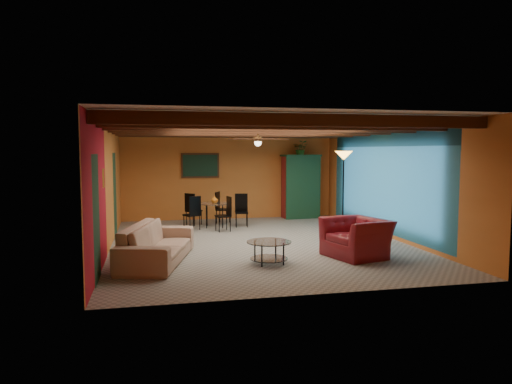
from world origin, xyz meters
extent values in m
cube|color=gray|center=(0.00, 0.00, 0.00)|extent=(6.50, 8.00, 0.01)
cube|color=silver|center=(0.00, 0.00, 2.70)|extent=(6.50, 8.00, 0.01)
cube|color=orange|center=(0.00, 4.00, 1.35)|extent=(6.50, 0.02, 2.70)
cube|color=#AB1322|center=(-3.25, 0.00, 1.35)|extent=(0.02, 8.00, 2.70)
cube|color=teal|center=(3.25, 0.00, 1.35)|extent=(0.02, 8.00, 2.70)
imported|color=tan|center=(-2.27, -1.42, 0.36)|extent=(1.56, 2.62, 0.72)
imported|color=maroon|center=(1.59, -1.82, 0.38)|extent=(1.31, 1.41, 0.76)
cube|color=maroon|center=(2.20, 3.70, 0.96)|extent=(1.14, 0.63, 1.92)
cube|color=black|center=(-0.90, 3.96, 1.65)|extent=(1.05, 0.03, 0.65)
imported|color=#26661E|center=(2.20, 3.70, 2.16)|extent=(0.55, 0.52, 0.49)
imported|color=orange|center=(-0.67, 2.46, 1.02)|extent=(0.22, 0.22, 0.20)
camera|label=1|loc=(-2.35, -10.47, 2.11)|focal=33.39mm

